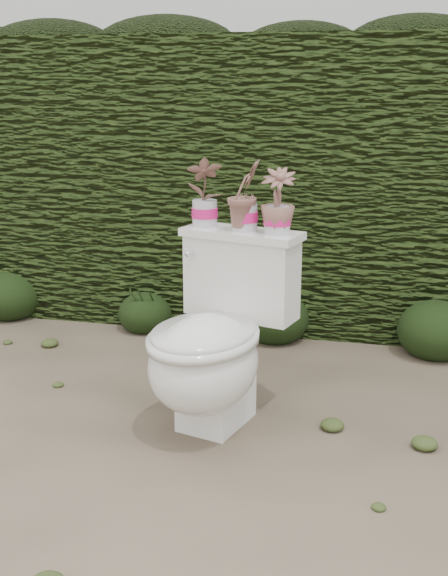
% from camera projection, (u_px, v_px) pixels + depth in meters
% --- Properties ---
extents(ground, '(60.00, 60.00, 0.00)m').
position_uv_depth(ground, '(238.00, 427.00, 2.96)').
color(ground, '#7D6D56').
rests_on(ground, ground).
extents(hedge, '(8.00, 1.00, 1.60)m').
position_uv_depth(hedge, '(294.00, 181.00, 4.24)').
color(hedge, '#2E4115').
rests_on(hedge, ground).
extents(house_wall, '(8.00, 3.50, 4.00)m').
position_uv_depth(house_wall, '(403.00, 20.00, 7.90)').
color(house_wall, silver).
rests_on(house_wall, ground).
extents(toilet, '(0.62, 0.77, 0.78)m').
position_uv_depth(toilet, '(214.00, 344.00, 2.88)').
color(toilet, silver).
rests_on(toilet, ground).
extents(potted_plant_left, '(0.17, 0.14, 0.28)m').
position_uv_depth(potted_plant_left, '(205.00, 193.00, 3.01)').
color(potted_plant_left, '#266820').
rests_on(potted_plant_left, toilet).
extents(potted_plant_center, '(0.18, 0.19, 0.27)m').
position_uv_depth(potted_plant_center, '(245.00, 197.00, 2.92)').
color(potted_plant_center, '#266820').
rests_on(potted_plant_center, toilet).
extents(potted_plant_right, '(0.15, 0.15, 0.25)m').
position_uv_depth(potted_plant_right, '(278.00, 203.00, 2.86)').
color(potted_plant_right, '#266820').
rests_on(potted_plant_right, toilet).
extents(liriope_clump_1, '(0.38, 0.38, 0.31)m').
position_uv_depth(liriope_clump_1, '(9.00, 291.00, 4.31)').
color(liriope_clump_1, black).
rests_on(liriope_clump_1, ground).
extents(liriope_clump_2, '(0.30, 0.30, 0.24)m').
position_uv_depth(liriope_clump_2, '(145.00, 308.00, 4.09)').
color(liriope_clump_2, black).
rests_on(liriope_clump_2, ground).
extents(liriope_clump_3, '(0.37, 0.37, 0.30)m').
position_uv_depth(liriope_clump_3, '(275.00, 312.00, 3.93)').
color(liriope_clump_3, black).
rests_on(liriope_clump_3, ground).
extents(liriope_clump_4, '(0.39, 0.39, 0.31)m').
position_uv_depth(liriope_clump_4, '(436.00, 325.00, 3.71)').
color(liriope_clump_4, black).
rests_on(liriope_clump_4, ground).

